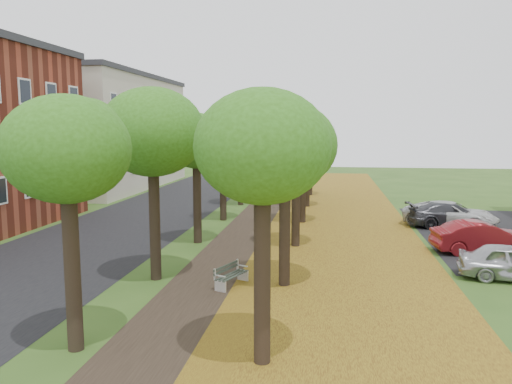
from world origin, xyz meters
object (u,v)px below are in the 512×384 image
(bench, at_px, (231,275))
(car_grey, at_px, (451,215))
(car_red, at_px, (482,237))
(car_white, at_px, (450,214))

(bench, height_order, car_grey, car_grey)
(car_grey, bearing_deg, car_red, 173.34)
(bench, bearing_deg, car_red, -36.68)
(car_white, bearing_deg, bench, 162.66)
(car_red, distance_m, car_grey, 5.97)
(car_white, bearing_deg, car_red, -157.41)
(bench, xyz_separation_m, car_grey, (10.28, 12.22, 0.30))
(bench, distance_m, car_red, 12.04)
(car_white, bearing_deg, car_grey, -157.41)
(bench, bearing_deg, car_grey, -18.05)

